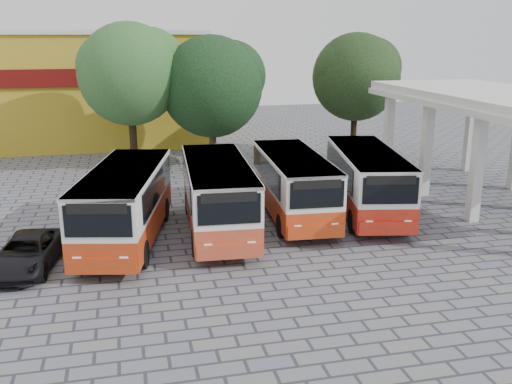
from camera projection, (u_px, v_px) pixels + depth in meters
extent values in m
plane|color=slate|center=(318.00, 250.00, 22.01)|extent=(90.00, 90.00, 0.00)
cube|color=silver|center=(388.00, 133.00, 32.91)|extent=(0.45, 0.45, 5.00)
cube|color=silver|center=(470.00, 130.00, 34.07)|extent=(0.45, 0.45, 5.00)
cube|color=silver|center=(506.00, 97.00, 26.66)|extent=(6.60, 15.60, 0.40)
cube|color=silver|center=(505.00, 104.00, 26.76)|extent=(6.80, 15.80, 0.30)
cube|color=#AE911E|center=(68.00, 89.00, 42.93)|extent=(20.00, 10.00, 8.00)
cube|color=#590C0A|center=(60.00, 78.00, 37.82)|extent=(20.00, 0.20, 1.20)
cube|color=silver|center=(63.00, 32.00, 41.81)|extent=(20.40, 10.40, 0.30)
cube|color=#AE2F0C|center=(127.00, 220.00, 22.64)|extent=(4.15, 8.52, 1.07)
cube|color=silver|center=(125.00, 188.00, 22.29)|extent=(4.15, 8.52, 1.50)
cube|color=silver|center=(123.00, 171.00, 22.11)|extent=(4.20, 8.53, 0.12)
cube|color=black|center=(91.00, 190.00, 22.02)|extent=(1.50, 6.60, 1.07)
cube|color=black|center=(157.00, 186.00, 22.56)|extent=(1.50, 6.60, 1.07)
cube|color=black|center=(126.00, 220.00, 18.43)|extent=(2.16, 0.52, 1.07)
cube|color=black|center=(125.00, 208.00, 18.32)|extent=(1.91, 0.48, 0.35)
cylinder|color=black|center=(96.00, 256.00, 20.01)|extent=(0.29, 1.02, 1.02)
cylinder|color=black|center=(160.00, 251.00, 20.50)|extent=(0.29, 1.02, 1.02)
cylinder|color=black|center=(101.00, 212.00, 25.00)|extent=(0.29, 1.02, 1.02)
cylinder|color=black|center=(152.00, 209.00, 25.49)|extent=(0.29, 1.02, 1.02)
cube|color=#BB4023|center=(218.00, 210.00, 23.84)|extent=(2.97, 8.32, 1.07)
cube|color=silver|center=(217.00, 181.00, 23.50)|extent=(2.97, 8.32, 1.50)
cube|color=silver|center=(217.00, 164.00, 23.31)|extent=(3.02, 8.33, 0.12)
cube|color=black|center=(187.00, 182.00, 23.22)|extent=(0.48, 6.74, 1.07)
cube|color=black|center=(247.00, 179.00, 23.77)|extent=(0.48, 6.74, 1.07)
cube|color=black|center=(237.00, 209.00, 19.64)|extent=(2.20, 0.19, 1.07)
cube|color=black|center=(237.00, 197.00, 19.52)|extent=(1.94, 0.18, 0.35)
cylinder|color=black|center=(201.00, 244.00, 21.22)|extent=(0.29, 1.02, 1.02)
cylinder|color=black|center=(258.00, 239.00, 21.70)|extent=(0.29, 1.02, 1.02)
cylinder|color=black|center=(185.00, 204.00, 26.21)|extent=(0.29, 1.02, 1.02)
cylinder|color=black|center=(232.00, 201.00, 26.69)|extent=(0.29, 1.02, 1.02)
cube|color=#BF360E|center=(293.00, 198.00, 25.74)|extent=(2.87, 8.02, 1.03)
cube|color=silver|center=(294.00, 171.00, 25.41)|extent=(2.87, 8.02, 1.45)
cube|color=silver|center=(294.00, 157.00, 25.23)|extent=(2.92, 8.02, 0.12)
cube|color=black|center=(267.00, 172.00, 25.14)|extent=(0.47, 6.49, 1.03)
cube|color=black|center=(319.00, 170.00, 25.67)|extent=(0.47, 6.49, 1.03)
cube|color=black|center=(324.00, 195.00, 21.69)|extent=(2.12, 0.19, 1.03)
cube|color=black|center=(324.00, 184.00, 21.58)|extent=(1.87, 0.18, 0.34)
cylinder|color=black|center=(286.00, 226.00, 23.21)|extent=(0.28, 0.99, 0.99)
cylinder|color=black|center=(335.00, 222.00, 23.68)|extent=(0.28, 0.99, 0.99)
cylinder|color=black|center=(257.00, 193.00, 28.02)|extent=(0.28, 0.99, 0.99)
cylinder|color=black|center=(299.00, 190.00, 28.49)|extent=(0.28, 0.99, 0.99)
cube|color=red|center=(366.00, 194.00, 26.25)|extent=(3.97, 8.43, 1.06)
cube|color=silver|center=(367.00, 167.00, 25.90)|extent=(3.97, 8.43, 1.49)
cube|color=silver|center=(368.00, 153.00, 25.72)|extent=(4.02, 8.44, 0.12)
cube|color=black|center=(342.00, 168.00, 25.63)|extent=(1.36, 6.57, 1.06)
cube|color=black|center=(392.00, 166.00, 26.17)|extent=(1.36, 6.57, 1.06)
cube|color=black|center=(410.00, 190.00, 22.07)|extent=(2.15, 0.48, 1.06)
cube|color=black|center=(411.00, 179.00, 21.96)|extent=(1.90, 0.44, 0.34)
cylinder|color=black|center=(367.00, 222.00, 23.64)|extent=(0.28, 1.01, 1.01)
cylinder|color=black|center=(415.00, 219.00, 24.12)|extent=(0.28, 1.01, 1.01)
cylinder|color=black|center=(324.00, 190.00, 28.59)|extent=(0.28, 1.01, 1.01)
cylinder|color=black|center=(364.00, 187.00, 29.07)|extent=(0.28, 1.01, 1.01)
cylinder|color=black|center=(133.00, 135.00, 34.92)|extent=(0.45, 0.45, 4.15)
sphere|color=#2C5B24|center=(130.00, 74.00, 33.94)|extent=(6.12, 6.12, 6.12)
sphere|color=#2C5B24|center=(150.00, 63.00, 34.33)|extent=(4.28, 4.28, 4.28)
sphere|color=#2C5B24|center=(110.00, 67.00, 33.40)|extent=(3.98, 3.98, 3.98)
cylinder|color=#463320|center=(213.00, 136.00, 35.58)|extent=(0.44, 0.44, 3.72)
sphere|color=black|center=(212.00, 87.00, 34.76)|extent=(6.21, 6.21, 6.21)
sphere|color=black|center=(231.00, 76.00, 35.14)|extent=(4.34, 4.34, 4.34)
sphere|color=black|center=(194.00, 79.00, 34.21)|extent=(4.03, 4.03, 4.03)
cylinder|color=black|center=(354.00, 129.00, 37.82)|extent=(0.41, 0.41, 3.87)
sphere|color=black|center=(356.00, 77.00, 36.91)|extent=(5.67, 5.67, 5.67)
sphere|color=black|center=(371.00, 68.00, 37.28)|extent=(3.97, 3.97, 3.97)
sphere|color=black|center=(343.00, 71.00, 36.39)|extent=(3.69, 3.69, 3.69)
imported|color=black|center=(27.00, 253.00, 20.12)|extent=(2.65, 4.52, 1.18)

